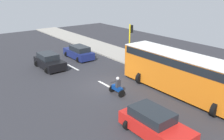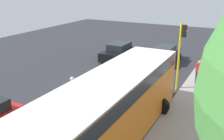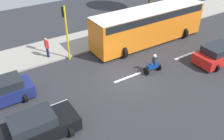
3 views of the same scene
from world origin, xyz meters
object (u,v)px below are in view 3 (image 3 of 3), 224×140
at_px(city_bus, 149,23).
at_px(pedestrian_by_tree, 156,12).
at_px(pedestrian_near_signal, 47,47).
at_px(car_red, 219,54).
at_px(car_black, 38,127).
at_px(traffic_light_corner, 66,26).
at_px(motorcycle, 153,65).

relative_size(city_bus, pedestrian_by_tree, 6.51).
bearing_deg(pedestrian_near_signal, car_red, -124.78).
height_order(car_black, traffic_light_corner, traffic_light_corner).
relative_size(car_black, traffic_light_corner, 0.91).
bearing_deg(pedestrian_near_signal, car_black, 156.63).
bearing_deg(pedestrian_by_tree, traffic_light_corner, 101.91).
xyz_separation_m(car_red, pedestrian_near_signal, (7.92, 11.41, 0.35)).
bearing_deg(pedestrian_near_signal, city_bus, -103.38).
bearing_deg(car_red, motorcycle, 73.45).
relative_size(motorcycle, pedestrian_by_tree, 0.91).
bearing_deg(traffic_light_corner, city_bus, -98.34).
height_order(pedestrian_near_signal, pedestrian_by_tree, same).
height_order(motorcycle, traffic_light_corner, traffic_light_corner).
bearing_deg(city_bus, traffic_light_corner, 81.66).
relative_size(motorcycle, traffic_light_corner, 0.34).
relative_size(pedestrian_by_tree, traffic_light_corner, 0.38).
bearing_deg(car_red, city_bus, 23.72).
bearing_deg(car_black, car_red, -90.26).
bearing_deg(car_red, pedestrian_by_tree, -8.54).
xyz_separation_m(car_black, pedestrian_near_signal, (7.86, -3.40, 0.35)).
height_order(car_red, pedestrian_near_signal, pedestrian_near_signal).
bearing_deg(city_bus, pedestrian_by_tree, -48.51).
relative_size(car_black, pedestrian_near_signal, 2.41).
height_order(car_red, city_bus, city_bus).
bearing_deg(car_black, traffic_light_corner, -35.01).
xyz_separation_m(city_bus, pedestrian_near_signal, (2.10, 8.85, -0.79)).
relative_size(city_bus, motorcycle, 7.19).
xyz_separation_m(city_bus, motorcycle, (-4.19, 2.93, -1.20)).
height_order(car_black, pedestrian_near_signal, pedestrian_near_signal).
distance_m(car_red, traffic_light_corner, 12.36).
bearing_deg(car_black, pedestrian_by_tree, -60.27).
bearing_deg(traffic_light_corner, pedestrian_near_signal, 54.10).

